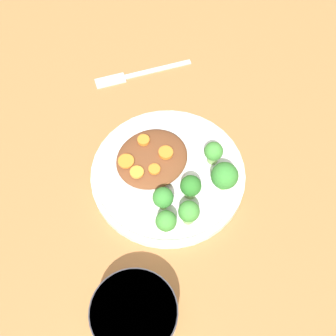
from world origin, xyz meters
The scene contains 16 objects.
ground_plane centered at (0.00, 0.00, 0.00)m, with size 4.00×4.00×0.00m, color #9E6638.
plate centered at (0.00, 0.00, 0.01)m, with size 0.26×0.26×0.02m.
dip_bowl centered at (-0.19, -0.15, 0.03)m, with size 0.12×0.12×0.06m.
stew_mound centered at (-0.01, 0.03, 0.03)m, with size 0.13×0.11×0.02m, color brown.
broccoli_floret_0 centered at (0.00, -0.06, 0.04)m, with size 0.03×0.03×0.05m.
broccoli_floret_1 centered at (-0.07, -0.07, 0.04)m, with size 0.03×0.03×0.05m.
broccoli_floret_2 centered at (0.05, -0.08, 0.05)m, with size 0.04×0.04×0.06m.
broccoli_floret_3 centered at (0.07, -0.03, 0.04)m, with size 0.03×0.03×0.05m.
broccoli_floret_4 centered at (-0.03, -0.09, 0.04)m, with size 0.03×0.03×0.05m.
broccoli_floret_5 centered at (-0.05, -0.04, 0.05)m, with size 0.03×0.03×0.05m.
carrot_slice_0 centered at (0.01, 0.02, 0.04)m, with size 0.02×0.02×0.01m, color orange.
carrot_slice_1 centered at (-0.02, 0.01, 0.04)m, with size 0.02×0.02×0.00m, color orange.
carrot_slice_2 centered at (0.00, 0.06, 0.04)m, with size 0.02×0.02×0.01m, color orange.
carrot_slice_3 centered at (-0.05, 0.05, 0.04)m, with size 0.03×0.03×0.00m, color orange.
carrot_slice_4 centered at (-0.05, 0.02, 0.04)m, with size 0.02×0.02×0.00m, color orange.
fork centered at (0.10, 0.22, 0.00)m, with size 0.18×0.09×0.01m.
Camera 1 is at (-0.25, -0.29, 0.70)m, focal length 50.00 mm.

